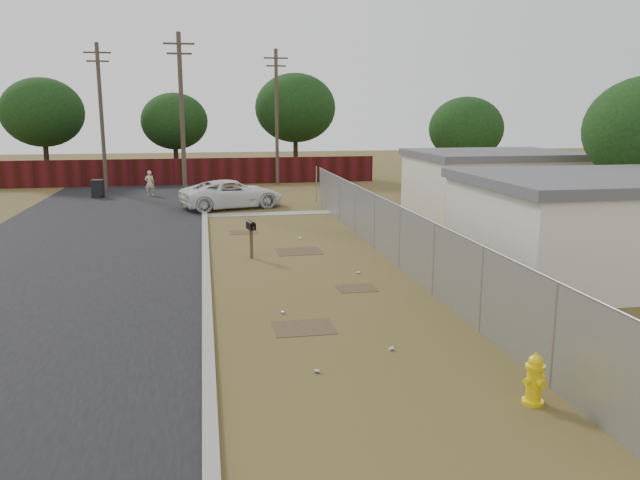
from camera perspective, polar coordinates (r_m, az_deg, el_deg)
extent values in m
plane|color=brown|center=(19.48, -1.49, -3.01)|extent=(120.00, 120.00, 0.00)
cube|color=black|center=(27.44, -19.90, 0.63)|extent=(9.00, 60.00, 0.02)
cube|color=#9D9A92|center=(27.05, -10.47, 1.09)|extent=(0.25, 60.00, 0.12)
cube|color=#9D9A92|center=(30.65, -4.88, 2.39)|extent=(6.20, 1.00, 0.03)
cylinder|color=gray|center=(12.02, 20.62, -8.22)|extent=(0.06, 0.06, 2.00)
cylinder|color=gray|center=(14.53, 14.55, -4.43)|extent=(0.06, 0.06, 2.00)
cylinder|color=gray|center=(17.20, 10.36, -1.75)|extent=(0.06, 0.06, 2.00)
cylinder|color=gray|center=(19.96, 7.32, 0.20)|extent=(0.06, 0.06, 2.00)
cylinder|color=gray|center=(22.78, 5.03, 1.68)|extent=(0.06, 0.06, 2.00)
cylinder|color=gray|center=(25.65, 3.24, 2.83)|extent=(0.06, 0.06, 2.00)
cylinder|color=gray|center=(28.54, 1.81, 3.74)|extent=(0.06, 0.06, 2.00)
cylinder|color=gray|center=(31.45, 0.64, 4.48)|extent=(0.06, 0.06, 2.00)
cylinder|color=gray|center=(34.38, -0.33, 5.10)|extent=(0.06, 0.06, 2.00)
cylinder|color=gray|center=(20.73, 6.55, 3.45)|extent=(0.04, 26.00, 0.04)
cube|color=gray|center=(20.90, 6.49, 0.74)|extent=(0.01, 26.00, 2.00)
cube|color=black|center=(21.06, 6.60, -1.12)|extent=(0.03, 26.00, 0.60)
cube|color=#480F12|center=(43.90, -14.55, 6.03)|extent=(30.00, 0.12, 1.80)
cylinder|color=#4F4135|center=(34.63, -12.49, 10.68)|extent=(0.24, 0.24, 9.00)
cube|color=#4F4135|center=(34.80, -12.78, 17.11)|extent=(1.60, 0.10, 0.10)
cube|color=#4F4135|center=(34.75, -12.75, 16.29)|extent=(1.30, 0.10, 0.10)
cylinder|color=#4F4135|center=(41.06, -19.34, 10.42)|extent=(0.24, 0.24, 9.00)
cube|color=#4F4135|center=(41.21, -19.71, 15.84)|extent=(1.60, 0.10, 0.10)
cube|color=#4F4135|center=(41.17, -19.66, 15.15)|extent=(1.30, 0.10, 0.10)
cylinder|color=#4F4135|center=(42.90, -3.98, 11.06)|extent=(0.24, 0.24, 9.00)
cube|color=#4F4135|center=(43.04, -4.06, 16.26)|extent=(1.60, 0.10, 0.10)
cube|color=#4F4135|center=(43.00, -4.05, 15.60)|extent=(1.30, 0.10, 0.10)
cube|color=silver|center=(20.76, 24.80, 0.78)|extent=(8.00, 6.00, 2.80)
cube|color=#545359|center=(20.56, 25.17, 5.03)|extent=(8.32, 6.24, 0.30)
cube|color=silver|center=(30.91, 15.39, 4.69)|extent=(7.00, 6.00, 2.80)
cube|color=#545359|center=(30.78, 15.54, 7.55)|extent=(7.28, 6.24, 0.30)
cylinder|color=#332517|center=(48.99, -23.72, 6.85)|extent=(0.36, 0.36, 3.30)
ellipsoid|color=black|center=(48.88, -24.03, 10.61)|extent=(5.70, 5.70, 4.84)
cylinder|color=#332517|center=(48.78, -13.02, 7.25)|extent=(0.36, 0.36, 2.86)
ellipsoid|color=black|center=(48.66, -13.17, 10.53)|extent=(4.94, 4.94, 4.20)
cylinder|color=#332517|center=(48.22, -2.24, 7.89)|extent=(0.36, 0.36, 3.52)
ellipsoid|color=black|center=(48.12, -2.28, 11.98)|extent=(6.08, 6.08, 5.17)
cylinder|color=#332517|center=(40.10, 13.03, 6.20)|extent=(0.36, 0.36, 2.64)
ellipsoid|color=black|center=(39.95, 13.20, 9.88)|extent=(4.56, 4.56, 3.88)
cylinder|color=yellow|center=(11.69, 18.87, -13.80)|extent=(0.45, 0.45, 0.07)
cylinder|color=yellow|center=(11.55, 18.98, -12.33)|extent=(0.32, 0.32, 0.63)
cylinder|color=yellow|center=(11.43, 19.08, -10.88)|extent=(0.41, 0.41, 0.05)
sphere|color=yellow|center=(11.40, 19.11, -10.48)|extent=(0.31, 0.31, 0.25)
cylinder|color=yellow|center=(11.35, 19.16, -9.87)|extent=(0.05, 0.05, 0.07)
cylinder|color=yellow|center=(11.42, 18.44, -12.16)|extent=(0.14, 0.14, 0.12)
cylinder|color=yellow|center=(11.62, 19.55, -11.81)|extent=(0.14, 0.14, 0.12)
cylinder|color=yellow|center=(11.43, 19.55, -12.23)|extent=(0.18, 0.17, 0.15)
cube|color=brown|center=(21.39, -6.30, -0.27)|extent=(0.12, 0.12, 1.07)
cube|color=black|center=(21.28, -6.33, 1.23)|extent=(0.31, 0.55, 0.19)
cylinder|color=black|center=(21.26, -6.34, 1.49)|extent=(0.31, 0.55, 0.19)
cube|color=#B0190C|center=(21.02, -6.10, 1.11)|extent=(0.03, 0.05, 0.11)
imported|color=white|center=(32.75, -8.02, 4.19)|extent=(5.77, 3.85, 1.47)
imported|color=beige|center=(38.56, -15.30, 5.03)|extent=(0.56, 0.38, 1.50)
cube|color=black|center=(38.67, -19.65, 4.40)|extent=(0.66, 0.66, 0.98)
cube|color=black|center=(38.61, -19.70, 5.15)|extent=(0.72, 0.72, 0.08)
cylinder|color=black|center=(38.35, -19.27, 3.78)|extent=(0.07, 0.21, 0.21)
cylinder|color=silver|center=(13.40, 6.53, -9.83)|extent=(0.12, 0.10, 0.07)
cylinder|color=#B5B5BA|center=(15.61, -3.39, -6.62)|extent=(0.11, 0.12, 0.07)
cylinder|color=silver|center=(19.39, 3.54, -2.97)|extent=(0.12, 0.11, 0.07)
cylinder|color=#B5B5BA|center=(12.25, -0.27, -11.88)|extent=(0.12, 0.10, 0.07)
cylinder|color=silver|center=(24.55, -1.80, 0.17)|extent=(0.12, 0.12, 0.07)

